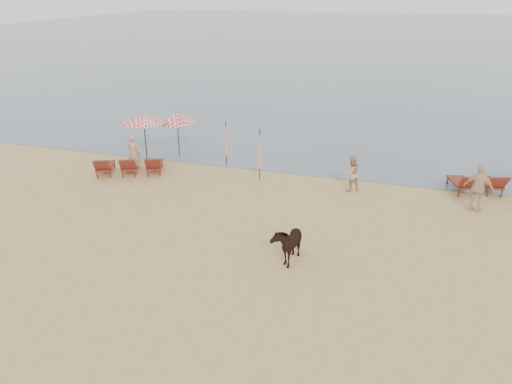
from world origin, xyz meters
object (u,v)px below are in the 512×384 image
at_px(umbrella_closed_right, 260,149).
at_px(beachgoer_right_a, 351,173).
at_px(umbrella_open_left_b, 177,117).
at_px(beachgoer_right_b, 479,188).
at_px(lounger_cluster_right, 477,183).
at_px(cow, 288,242).
at_px(umbrella_open_left_a, 143,118).
at_px(umbrella_closed_left, 226,138).
at_px(beachgoer_left, 134,154).
at_px(lounger_cluster_left, 129,165).

height_order(umbrella_closed_right, beachgoer_right_a, umbrella_closed_right).
height_order(umbrella_open_left_b, beachgoer_right_b, umbrella_open_left_b).
bearing_deg(beachgoer_right_a, lounger_cluster_right, 158.12).
xyz_separation_m(lounger_cluster_right, cow, (-6.05, -7.46, 0.16)).
bearing_deg(umbrella_open_left_b, beachgoer_right_b, -34.77).
height_order(umbrella_open_left_a, beachgoer_right_a, umbrella_open_left_a).
bearing_deg(lounger_cluster_right, umbrella_open_left_a, 165.47).
xyz_separation_m(umbrella_closed_right, beachgoer_right_a, (3.94, -0.13, -0.63)).
distance_m(umbrella_open_left_b, umbrella_closed_left, 2.89).
distance_m(umbrella_closed_left, beachgoer_right_b, 10.90).
distance_m(umbrella_open_left_a, beachgoer_left, 2.00).
height_order(cow, beachgoer_left, beachgoer_left).
bearing_deg(beachgoer_right_b, beachgoer_left, 19.91).
bearing_deg(umbrella_open_left_a, beachgoer_right_a, 2.37).
bearing_deg(beachgoer_right_b, umbrella_closed_left, 8.57).
relative_size(beachgoer_left, beachgoer_right_a, 1.19).
distance_m(lounger_cluster_left, lounger_cluster_right, 14.76).
height_order(umbrella_closed_left, umbrella_closed_right, umbrella_closed_right).
distance_m(lounger_cluster_right, umbrella_open_left_a, 14.85).
relative_size(umbrella_closed_left, beachgoer_left, 1.18).
distance_m(umbrella_open_left_a, beachgoer_right_b, 14.69).
relative_size(lounger_cluster_left, beachgoer_left, 1.82).
xyz_separation_m(umbrella_open_left_a, beachgoer_left, (0.28, -1.57, -1.21)).
distance_m(beachgoer_right_a, beachgoer_right_b, 4.78).
distance_m(lounger_cluster_left, beachgoer_left, 0.56).
distance_m(lounger_cluster_right, cow, 9.60).
bearing_deg(lounger_cluster_right, umbrella_closed_left, 162.95).
distance_m(umbrella_closed_right, cow, 6.97).
height_order(umbrella_closed_right, cow, umbrella_closed_right).
height_order(umbrella_open_left_a, beachgoer_right_b, umbrella_open_left_a).
height_order(lounger_cluster_right, umbrella_closed_right, umbrella_closed_right).
distance_m(lounger_cluster_left, umbrella_open_left_b, 3.57).
relative_size(umbrella_closed_right, beachgoer_right_b, 1.22).
height_order(umbrella_open_left_b, cow, umbrella_open_left_b).
relative_size(umbrella_open_left_a, beachgoer_right_a, 1.56).
bearing_deg(lounger_cluster_left, umbrella_closed_left, 10.80).
height_order(lounger_cluster_left, umbrella_open_left_a, umbrella_open_left_a).
bearing_deg(umbrella_open_left_b, umbrella_closed_left, -36.48).
bearing_deg(cow, lounger_cluster_left, 153.74).
bearing_deg(beachgoer_right_b, cow, 63.15).
height_order(umbrella_closed_left, beachgoer_right_b, umbrella_closed_left).
xyz_separation_m(lounger_cluster_right, beachgoer_right_b, (-0.19, -1.91, 0.46)).
xyz_separation_m(lounger_cluster_right, umbrella_closed_right, (-8.86, -1.13, 0.93)).
relative_size(lounger_cluster_right, beachgoer_right_a, 1.50).
bearing_deg(umbrella_open_left_b, lounger_cluster_left, -130.46).
height_order(lounger_cluster_left, beachgoer_right_a, beachgoer_right_a).
bearing_deg(umbrella_open_left_a, umbrella_closed_left, 15.92).
bearing_deg(beachgoer_right_a, cow, 43.55).
height_order(cow, beachgoer_right_a, beachgoer_right_a).
height_order(lounger_cluster_left, beachgoer_right_b, beachgoer_right_b).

